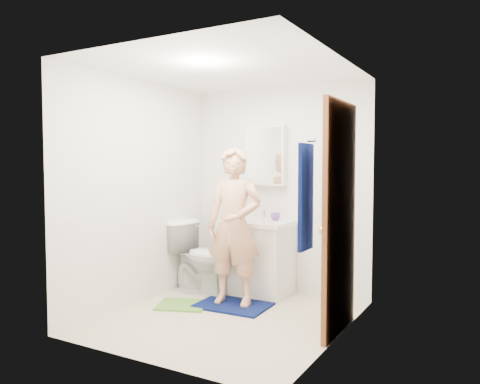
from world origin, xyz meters
name	(u,v)px	position (x,y,z in m)	size (l,w,h in m)	color
floor	(227,319)	(0.00, 0.00, -0.01)	(2.20, 2.40, 0.02)	beige
ceiling	(227,68)	(0.00, 0.00, 2.41)	(2.20, 2.40, 0.02)	white
wall_back	(280,190)	(0.00, 1.21, 1.20)	(2.20, 0.02, 2.40)	silver
wall_front	(143,204)	(0.00, -1.21, 1.20)	(2.20, 0.02, 2.40)	silver
wall_left	(139,192)	(-1.11, 0.00, 1.20)	(0.02, 2.40, 2.40)	silver
wall_right	(340,199)	(1.11, 0.00, 1.20)	(0.02, 2.40, 2.40)	silver
vanity_cabinet	(257,259)	(-0.15, 0.91, 0.40)	(0.75, 0.55, 0.80)	white
countertop	(257,223)	(-0.15, 0.91, 0.83)	(0.79, 0.59, 0.05)	white
sink_basin	(257,221)	(-0.15, 0.91, 0.84)	(0.40, 0.40, 0.03)	white
faucet	(264,214)	(-0.15, 1.09, 0.91)	(0.03, 0.03, 0.12)	silver
medicine_cabinet	(266,156)	(-0.15, 1.14, 1.60)	(0.50, 0.12, 0.70)	white
mirror_panel	(264,156)	(-0.15, 1.08, 1.60)	(0.46, 0.01, 0.66)	white
door	(340,218)	(1.07, 0.15, 1.02)	(0.05, 0.80, 2.05)	brown
door_knob	(323,230)	(1.03, -0.17, 0.95)	(0.07, 0.07, 0.07)	gold
towel	(306,197)	(1.03, -0.57, 1.25)	(0.03, 0.24, 0.80)	#071249
towel_hook	(311,141)	(1.07, -0.57, 1.67)	(0.02, 0.02, 0.06)	silver
toilet	(203,257)	(-0.72, 0.65, 0.42)	(0.47, 0.82, 0.84)	white
bath_mat	(233,305)	(-0.14, 0.34, 0.01)	(0.75, 0.54, 0.02)	#071249
green_rug	(182,305)	(-0.61, 0.09, 0.01)	(0.51, 0.43, 0.02)	#5C9A33
soap_dispenser	(231,212)	(-0.45, 0.83, 0.94)	(0.08, 0.09, 0.19)	#AA604F
toothbrush_cup	(275,217)	(0.02, 1.05, 0.89)	(0.11, 0.11, 0.09)	#6C4599
man	(234,226)	(-0.14, 0.38, 0.85)	(0.60, 0.40, 1.65)	tan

